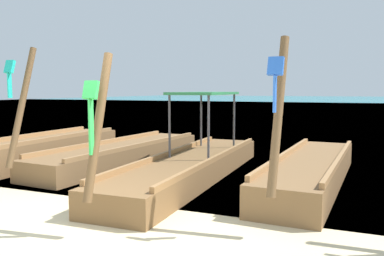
{
  "coord_description": "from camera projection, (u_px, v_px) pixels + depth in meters",
  "views": [
    {
      "loc": [
        3.22,
        -3.87,
        1.92
      ],
      "look_at": [
        0.0,
        3.82,
        1.12
      ],
      "focal_mm": 37.4,
      "sensor_mm": 36.0,
      "label": 1
    }
  ],
  "objects": [
    {
      "name": "sea_water",
      "position": [
        337.0,
        102.0,
        61.75
      ],
      "size": [
        120.0,
        120.0,
        0.0
      ],
      "primitive_type": "plane",
      "color": "#147A89",
      "rests_on": "ground"
    },
    {
      "name": "longtail_boat_violet_ribbon",
      "position": [
        41.0,
        150.0,
        10.45
      ],
      "size": [
        1.24,
        5.79,
        2.42
      ],
      "color": "brown",
      "rests_on": "ground"
    },
    {
      "name": "longtail_boat_turquoise_ribbon",
      "position": [
        122.0,
        153.0,
        10.49
      ],
      "size": [
        1.72,
        6.52,
        2.75
      ],
      "color": "brown",
      "rests_on": "ground"
    },
    {
      "name": "longtail_boat_green_ribbon",
      "position": [
        192.0,
        165.0,
        8.66
      ],
      "size": [
        1.42,
        7.1,
        2.44
      ],
      "color": "brown",
      "rests_on": "ground"
    },
    {
      "name": "longtail_boat_blue_ribbon",
      "position": [
        311.0,
        171.0,
        8.13
      ],
      "size": [
        1.44,
        6.16,
        2.67
      ],
      "color": "brown",
      "rests_on": "ground"
    },
    {
      "name": "ground",
      "position": [
        74.0,
        245.0,
        4.98
      ],
      "size": [
        120.0,
        120.0,
        0.0
      ],
      "primitive_type": "plane",
      "color": "beige"
    }
  ]
}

